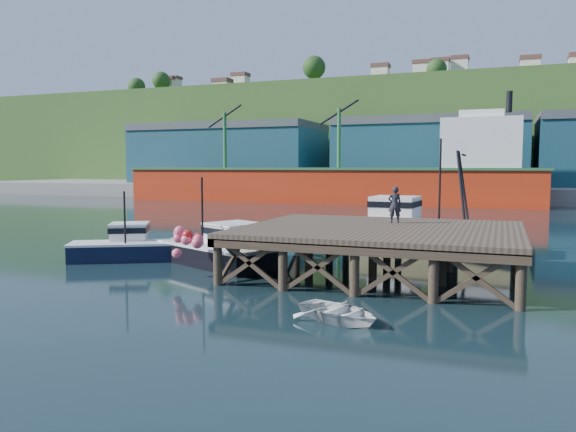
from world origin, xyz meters
The scene contains 12 objects.
ground centered at (0.00, 0.00, 0.00)m, with size 300.00×300.00×0.00m, color black.
wharf centered at (5.50, -0.19, 1.94)m, with size 12.00×10.00×2.62m.
far_quay centered at (0.00, 70.00, 1.00)m, with size 160.00×40.00×2.00m, color gray.
warehouse_left centered at (-35.00, 65.00, 6.50)m, with size 32.00×16.00×9.00m, color #1C4A5C.
warehouse_mid centered at (0.00, 65.00, 6.50)m, with size 28.00×16.00×9.00m, color #1C4A5C.
cargo_ship centered at (-8.46, 48.00, 3.31)m, with size 55.50×10.00×13.75m.
hillside centered at (0.00, 100.00, 11.00)m, with size 220.00×50.00×22.00m, color #2D511E.
boat_navy centered at (-7.57, -0.73, 0.72)m, with size 6.02×4.59×3.58m.
boat_black centered at (-2.46, -0.27, 0.79)m, with size 7.37×6.17×4.30m.
trawler centered at (6.56, 8.09, 1.32)m, with size 9.81×4.25×6.39m.
dinghy centered at (5.86, -8.13, 0.31)m, with size 2.11×2.95×0.61m, color white.
dockworker centered at (5.75, 2.02, 3.00)m, with size 0.64×0.42×1.75m, color black.
Camera 1 is at (10.51, -24.72, 4.82)m, focal length 35.00 mm.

